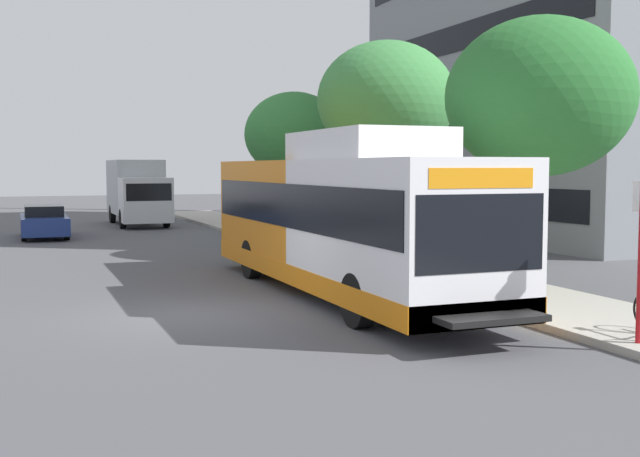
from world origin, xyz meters
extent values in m
plane|color=#4C4C51|center=(0.00, 8.00, 0.00)|extent=(120.00, 120.00, 0.00)
cube|color=#A8A399|center=(7.00, 6.00, 0.07)|extent=(3.00, 56.00, 0.14)
cube|color=white|center=(3.70, -1.61, 1.69)|extent=(2.54, 5.80, 2.73)
cube|color=orange|center=(3.70, 4.19, 1.69)|extent=(2.54, 5.80, 2.73)
cube|color=orange|center=(3.70, 1.29, 0.54)|extent=(2.57, 11.60, 0.44)
cube|color=black|center=(3.70, 1.29, 2.05)|extent=(2.58, 11.25, 0.96)
cube|color=black|center=(3.70, -4.47, 1.85)|extent=(2.34, 0.10, 1.24)
cube|color=orange|center=(3.70, -4.48, 2.72)|extent=(1.91, 0.08, 0.32)
cube|color=white|center=(3.70, -0.16, 3.35)|extent=(2.16, 4.06, 0.60)
cube|color=black|center=(3.70, -4.86, 0.55)|extent=(1.78, 0.60, 0.10)
cylinder|color=black|center=(2.57, -2.30, 0.50)|extent=(0.30, 1.00, 1.00)
cylinder|color=black|center=(4.83, -2.30, 0.50)|extent=(0.30, 1.00, 1.00)
cylinder|color=black|center=(2.57, 4.48, 0.50)|extent=(0.30, 1.00, 1.00)
cylinder|color=black|center=(4.83, 4.48, 0.50)|extent=(0.30, 1.00, 1.00)
cylinder|color=#4C3823|center=(7.60, -0.71, 1.51)|extent=(0.28, 0.28, 2.75)
ellipsoid|color=#286B2D|center=(7.60, -0.71, 4.42)|extent=(4.09, 4.09, 3.47)
cylinder|color=#4C3823|center=(7.74, 7.14, 1.75)|extent=(0.28, 0.28, 3.22)
ellipsoid|color=#3D8442|center=(7.74, 7.14, 4.98)|extent=(4.32, 4.32, 3.67)
cylinder|color=#4C3823|center=(7.83, 16.01, 1.42)|extent=(0.28, 0.28, 2.56)
ellipsoid|color=#337A38|center=(7.83, 16.01, 4.26)|extent=(4.16, 4.16, 3.54)
cube|color=navy|center=(-2.05, 18.86, 0.55)|extent=(1.80, 4.50, 0.70)
cube|color=black|center=(-2.05, 18.96, 1.05)|extent=(1.48, 2.34, 0.56)
cylinder|color=black|center=(-2.85, 17.51, 0.32)|extent=(0.20, 0.64, 0.64)
cylinder|color=black|center=(-1.25, 17.51, 0.32)|extent=(0.20, 0.64, 0.64)
cylinder|color=black|center=(-2.85, 20.21, 0.32)|extent=(0.20, 0.64, 0.64)
cylinder|color=black|center=(-1.25, 20.21, 0.32)|extent=(0.20, 0.64, 0.64)
cube|color=silver|center=(2.60, 22.20, 1.35)|extent=(2.30, 2.00, 2.10)
cube|color=#B2B7BC|center=(2.60, 25.70, 1.90)|extent=(2.30, 5.00, 2.70)
cube|color=black|center=(2.60, 21.23, 1.75)|extent=(2.07, 0.08, 0.80)
cylinder|color=black|center=(1.57, 22.64, 0.46)|extent=(0.26, 0.92, 0.92)
cylinder|color=black|center=(3.63, 22.64, 0.46)|extent=(0.26, 0.92, 0.92)
cylinder|color=black|center=(1.57, 26.78, 0.46)|extent=(0.26, 0.92, 0.92)
cylinder|color=black|center=(3.63, 26.78, 0.46)|extent=(0.26, 0.92, 0.92)
cube|color=black|center=(20.28, 12.67, 1.62)|extent=(13.18, 15.82, 1.10)
cube|color=black|center=(20.28, 12.67, 4.86)|extent=(13.18, 15.82, 1.10)
cube|color=black|center=(20.28, 12.67, 8.10)|extent=(13.18, 15.82, 1.10)
cylinder|color=#B7B7BC|center=(21.34, 27.90, 3.59)|extent=(1.10, 1.10, 7.19)
cylinder|color=#B7B7BC|center=(21.34, 27.90, 10.78)|extent=(0.91, 0.91, 7.19)
camera|label=1|loc=(-3.12, -14.97, 2.89)|focal=43.82mm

